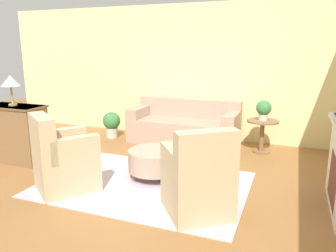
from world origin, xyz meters
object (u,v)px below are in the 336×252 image
at_px(couch, 184,127).
at_px(table_lamp, 10,82).
at_px(side_table, 262,130).
at_px(potted_plant_floor, 112,123).
at_px(ottoman_table, 154,160).
at_px(dresser, 16,133).
at_px(armchair_left, 62,161).
at_px(armchair_right, 198,181).
at_px(potted_plant_on_side_table, 264,109).

xyz_separation_m(couch, table_lamp, (-2.30, -2.14, 1.04)).
relative_size(side_table, potted_plant_floor, 1.09).
xyz_separation_m(ottoman_table, table_lamp, (-2.51, -0.13, 1.08)).
bearing_deg(potted_plant_floor, dresser, -110.76).
relative_size(couch, armchair_left, 2.08).
height_order(potted_plant_floor, table_lamp, table_lamp).
bearing_deg(armchair_right, potted_plant_floor, 135.89).
distance_m(armchair_left, side_table, 3.59).
relative_size(couch, table_lamp, 4.38).
height_order(couch, table_lamp, table_lamp).
bearing_deg(dresser, ottoman_table, 2.98).
bearing_deg(table_lamp, armchair_left, -24.93).
distance_m(dresser, potted_plant_floor, 2.05).
bearing_deg(armchair_left, potted_plant_on_side_table, 49.06).
relative_size(couch, dresser, 2.10).
bearing_deg(couch, armchair_left, -105.56).
bearing_deg(dresser, table_lamp, -3.58).
bearing_deg(table_lamp, dresser, 176.42).
height_order(side_table, potted_plant_floor, side_table).
bearing_deg(potted_plant_floor, table_lamp, -110.76).
distance_m(dresser, potted_plant_on_side_table, 4.37).
bearing_deg(ottoman_table, armchair_left, -140.04).
relative_size(dresser, potted_plant_on_side_table, 2.84).
bearing_deg(dresser, armchair_right, -11.62).
distance_m(side_table, potted_plant_on_side_table, 0.40).
bearing_deg(table_lamp, ottoman_table, 2.98).
bearing_deg(potted_plant_floor, side_table, 1.79).
xyz_separation_m(armchair_right, table_lamp, (-3.42, 0.70, 0.95)).
height_order(couch, armchair_right, armchair_right).
xyz_separation_m(ottoman_table, side_table, (1.36, 1.88, 0.14)).
xyz_separation_m(couch, armchair_right, (1.11, -2.84, 0.10)).
bearing_deg(side_table, table_lamp, -152.54).
relative_size(side_table, potted_plant_on_side_table, 1.65).
bearing_deg(dresser, potted_plant_floor, 69.24).
height_order(dresser, potted_plant_on_side_table, potted_plant_on_side_table).
distance_m(potted_plant_on_side_table, table_lamp, 4.39).
distance_m(ottoman_table, table_lamp, 2.73).
relative_size(armchair_right, table_lamp, 2.10).
relative_size(armchair_left, dresser, 1.01).
xyz_separation_m(ottoman_table, potted_plant_on_side_table, (1.36, 1.88, 0.54)).
bearing_deg(armchair_left, side_table, 49.06).
relative_size(armchair_left, potted_plant_on_side_table, 2.86).
relative_size(armchair_right, potted_plant_on_side_table, 2.86).
relative_size(couch, side_table, 3.60).
relative_size(armchair_right, potted_plant_floor, 1.88).
bearing_deg(ottoman_table, potted_plant_on_side_table, 54.15).
xyz_separation_m(couch, ottoman_table, (0.20, -2.01, -0.04)).
xyz_separation_m(side_table, dresser, (-3.86, -2.01, 0.08)).
bearing_deg(potted_plant_floor, armchair_right, -44.11).
distance_m(couch, potted_plant_floor, 1.60).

